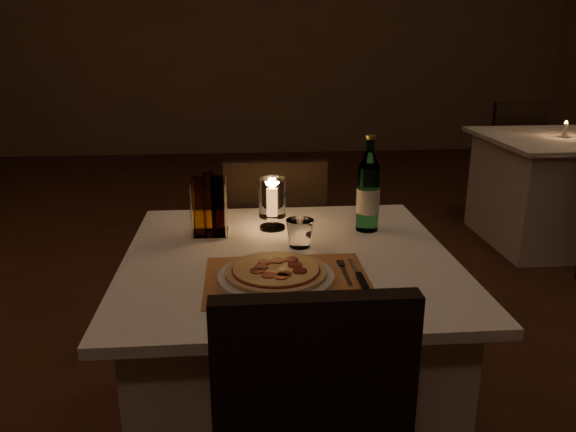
{
  "coord_description": "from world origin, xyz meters",
  "views": [
    {
      "loc": [
        0.1,
        -1.85,
        1.38
      ],
      "look_at": [
        0.24,
        -0.24,
        0.86
      ],
      "focal_mm": 35.0,
      "sensor_mm": 36.0,
      "label": 1
    }
  ],
  "objects": [
    {
      "name": "floor",
      "position": [
        0.0,
        0.0,
        -0.01
      ],
      "size": [
        8.0,
        10.0,
        0.02
      ],
      "primitive_type": "cube",
      "color": "#4D2919",
      "rests_on": "ground"
    },
    {
      "name": "wall_back",
      "position": [
        0.0,
        5.01,
        1.5
      ],
      "size": [
        8.0,
        0.02,
        3.0
      ],
      "primitive_type": "cube",
      "color": "#8B6A50",
      "rests_on": "ground"
    },
    {
      "name": "main_table",
      "position": [
        0.24,
        -0.26,
        0.37
      ],
      "size": [
        1.0,
        1.0,
        0.74
      ],
      "color": "white",
      "rests_on": "ground"
    },
    {
      "name": "chair_far",
      "position": [
        0.24,
        0.45,
        0.55
      ],
      "size": [
        0.42,
        0.42,
        0.9
      ],
      "color": "black",
      "rests_on": "ground"
    },
    {
      "name": "placemat",
      "position": [
        0.22,
        -0.44,
        0.74
      ],
      "size": [
        0.45,
        0.34,
        0.0
      ],
      "primitive_type": "cube",
      "color": "#BD7641",
      "rests_on": "main_table"
    },
    {
      "name": "plate",
      "position": [
        0.19,
        -0.44,
        0.75
      ],
      "size": [
        0.32,
        0.32,
        0.01
      ],
      "primitive_type": "cylinder",
      "color": "white",
      "rests_on": "placemat"
    },
    {
      "name": "pizza",
      "position": [
        0.19,
        -0.44,
        0.77
      ],
      "size": [
        0.28,
        0.28,
        0.02
      ],
      "color": "#D8B77F",
      "rests_on": "plate"
    },
    {
      "name": "fork",
      "position": [
        0.38,
        -0.41,
        0.75
      ],
      "size": [
        0.02,
        0.18,
        0.0
      ],
      "color": "silver",
      "rests_on": "placemat"
    },
    {
      "name": "knife",
      "position": [
        0.42,
        -0.47,
        0.75
      ],
      "size": [
        0.02,
        0.22,
        0.01
      ],
      "color": "black",
      "rests_on": "placemat"
    },
    {
      "name": "tumbler",
      "position": [
        0.28,
        -0.19,
        0.78
      ],
      "size": [
        0.09,
        0.09,
        0.09
      ],
      "primitive_type": null,
      "color": "white",
      "rests_on": "main_table"
    },
    {
      "name": "water_bottle",
      "position": [
        0.53,
        -0.05,
        0.87
      ],
      "size": [
        0.08,
        0.08,
        0.33
      ],
      "color": "#61B583",
      "rests_on": "main_table"
    },
    {
      "name": "hurricane_candle",
      "position": [
        0.2,
        -0.01,
        0.85
      ],
      "size": [
        0.09,
        0.09,
        0.18
      ],
      "color": "white",
      "rests_on": "main_table"
    },
    {
      "name": "cruet_caddy",
      "position": [
        -0.01,
        -0.06,
        0.84
      ],
      "size": [
        0.12,
        0.12,
        0.21
      ],
      "color": "white",
      "rests_on": "main_table"
    },
    {
      "name": "neighbor_table_right",
      "position": [
        2.25,
        1.68,
        0.37
      ],
      "size": [
        1.0,
        1.0,
        0.74
      ],
      "color": "white",
      "rests_on": "ground"
    },
    {
      "name": "neighbor_chair_rb",
      "position": [
        2.25,
        2.4,
        0.55
      ],
      "size": [
        0.42,
        0.42,
        0.9
      ],
      "color": "black",
      "rests_on": "ground"
    },
    {
      "name": "neighbor_candle_right",
      "position": [
        2.25,
        1.68,
        0.79
      ],
      "size": [
        0.03,
        0.03,
        0.11
      ],
      "color": "white",
      "rests_on": "neighbor_table_right"
    }
  ]
}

